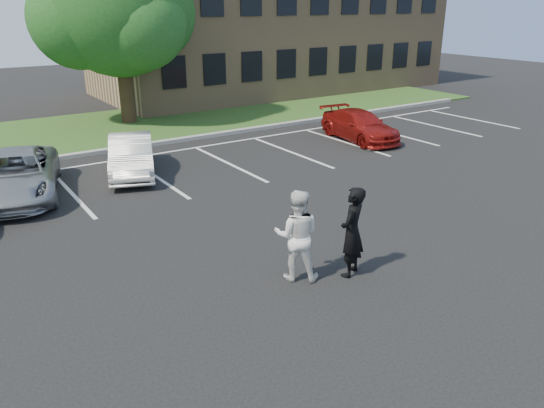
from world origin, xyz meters
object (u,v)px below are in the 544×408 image
Objects in this scene: car_red_compact at (360,126)px; man_black_suit at (352,232)px; man_white_shirt at (297,235)px; car_white_sedan at (131,156)px; office_building at (271,24)px; car_silver_minivan at (16,175)px; tree at (119,6)px.

man_black_suit is at bearing -126.84° from car_red_compact.
man_white_shirt is 8.97m from car_white_sedan.
car_silver_minivan is (-18.17, -13.50, -3.47)m from office_building.
office_building is 12.88m from tree.
office_building is 11.30× the size of man_white_shirt.
office_building reaches higher than car_white_sedan.
tree is at bearing -123.17° from man_black_suit.
car_silver_minivan is (-6.45, -8.30, -4.67)m from tree.
office_building reaches higher than car_red_compact.
man_white_shirt is at bearing -67.97° from car_white_sedan.
office_building is 5.59× the size of car_white_sedan.
man_white_shirt is (-2.48, -17.02, -4.36)m from tree.
tree reaches higher than man_white_shirt.
tree is 1.79× the size of car_silver_minivan.
office_building is 5.34× the size of car_red_compact.
car_white_sedan is (-14.54, -13.27, -3.50)m from office_building.
car_silver_minivan is at bearing -143.38° from office_building.
man_white_shirt is (-14.21, -22.23, -3.17)m from office_building.
man_black_suit is 1.18m from man_white_shirt.
car_white_sedan is at bearing -177.42° from car_red_compact.
man_white_shirt is 0.40× the size of car_silver_minivan.
car_white_sedan is at bearing 18.41° from car_silver_minivan.
car_white_sedan is at bearing -110.16° from man_black_suit.
office_building is 2.55× the size of tree.
car_white_sedan is (-0.33, 8.96, -0.33)m from man_white_shirt.
car_red_compact is at bearing 15.83° from car_white_sedan.
office_building is 19.99m from car_white_sedan.
man_black_suit is at bearing -46.76° from car_silver_minivan.
car_white_sedan reaches higher than car_red_compact.
tree is 4.44× the size of man_white_shirt.
tree is at bearing 90.64° from car_white_sedan.
tree is at bearing -156.04° from office_building.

